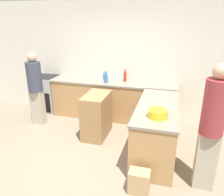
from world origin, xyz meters
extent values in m
plane|color=gray|center=(0.00, 0.00, 0.00)|extent=(14.00, 14.00, 0.00)
cube|color=silver|center=(0.00, 2.20, 1.35)|extent=(8.00, 0.06, 2.70)
cube|color=tan|center=(0.00, 1.88, 0.43)|extent=(2.92, 0.59, 0.87)
cube|color=gray|center=(0.00, 1.88, 0.89)|extent=(2.95, 0.62, 0.04)
cube|color=tan|center=(1.13, 0.70, 0.43)|extent=(0.66, 1.77, 0.87)
cube|color=gray|center=(1.13, 0.70, 0.89)|extent=(0.69, 1.80, 0.04)
cube|color=#ADADB2|center=(-1.78, 1.88, 0.45)|extent=(0.59, 0.59, 0.91)
cube|color=black|center=(-1.78, 1.58, 0.32)|extent=(0.50, 0.01, 0.51)
cube|color=black|center=(-1.78, 1.88, 0.91)|extent=(0.54, 0.54, 0.01)
cube|color=#997047|center=(-0.08, 0.96, 0.44)|extent=(0.44, 0.75, 0.89)
cylinder|color=yellow|center=(1.16, 0.20, 0.97)|extent=(0.29, 0.29, 0.12)
cylinder|color=#386BB7|center=(-0.13, 1.76, 1.00)|extent=(0.09, 0.09, 0.19)
cylinder|color=#386BB7|center=(-0.13, 1.76, 1.13)|extent=(0.04, 0.04, 0.07)
cylinder|color=red|center=(0.26, 2.01, 1.01)|extent=(0.07, 0.07, 0.21)
cylinder|color=red|center=(0.26, 2.01, 1.15)|extent=(0.03, 0.03, 0.08)
cylinder|color=#338CBF|center=(-0.25, 2.01, 0.98)|extent=(0.07, 0.07, 0.14)
cylinder|color=#338CBF|center=(-0.25, 2.01, 1.08)|extent=(0.03, 0.03, 0.06)
cube|color=#ADA38E|center=(-1.56, 1.12, 0.39)|extent=(0.28, 0.17, 0.78)
cylinder|color=#383D4C|center=(-1.56, 1.12, 1.10)|extent=(0.32, 0.32, 0.65)
sphere|color=tan|center=(-1.56, 1.12, 1.53)|extent=(0.20, 0.20, 0.20)
cube|color=#ADA38E|center=(1.87, -0.03, 0.43)|extent=(0.27, 0.17, 0.86)
cylinder|color=#993338|center=(1.87, -0.03, 1.23)|extent=(0.30, 0.30, 0.74)
sphere|color=tan|center=(1.87, -0.03, 1.70)|extent=(0.20, 0.20, 0.20)
cube|color=tan|center=(1.01, -0.39, 0.17)|extent=(0.29, 0.20, 0.34)
camera|label=1|loc=(1.31, -2.83, 2.29)|focal=35.00mm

